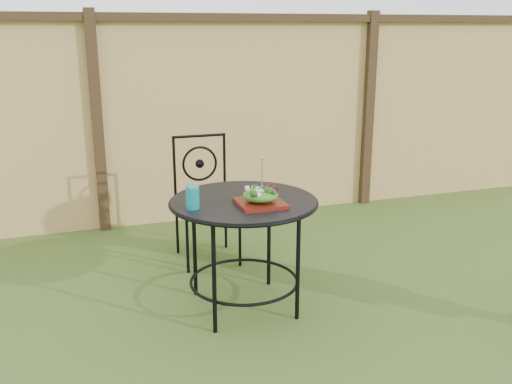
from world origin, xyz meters
TOP-DOWN VIEW (x-y plane):
  - ground at (0.00, 0.00)m, footprint 60.00×60.00m
  - fence at (-0.00, 2.19)m, footprint 8.00×0.12m
  - patio_table at (-0.55, 0.35)m, footprint 0.92×0.92m
  - patio_chair at (-0.59, 1.24)m, footprint 0.46×0.46m
  - salad_plate at (-0.49, 0.20)m, footprint 0.27×0.27m
  - salad at (-0.49, 0.20)m, footprint 0.21×0.21m
  - fork at (-0.48, 0.20)m, footprint 0.01×0.01m
  - drinking_glass at (-0.89, 0.27)m, footprint 0.08×0.08m

SIDE VIEW (x-z plane):
  - ground at x=0.00m, z-range 0.00..0.00m
  - patio_chair at x=-0.59m, z-range 0.03..0.98m
  - patio_table at x=-0.55m, z-range 0.22..0.95m
  - salad_plate at x=-0.49m, z-range 0.72..0.75m
  - salad at x=-0.49m, z-range 0.75..0.83m
  - drinking_glass at x=-0.89m, z-range 0.72..0.86m
  - fork at x=-0.48m, z-range 0.83..1.01m
  - fence at x=0.00m, z-range 0.00..1.90m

